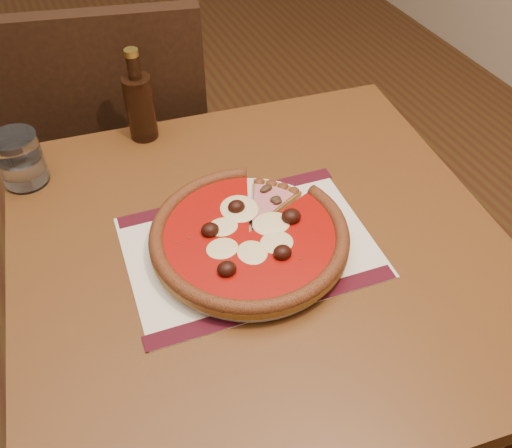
{
  "coord_description": "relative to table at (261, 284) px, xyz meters",
  "views": [
    {
      "loc": [
        0.42,
        -1.28,
        1.43
      ],
      "look_at": [
        0.69,
        -0.68,
        0.78
      ],
      "focal_mm": 40.0,
      "sensor_mm": 36.0,
      "label": 1
    }
  ],
  "objects": [
    {
      "name": "plate",
      "position": [
        -0.02,
        0.0,
        0.11
      ],
      "size": [
        0.3,
        0.3,
        0.02
      ],
      "primitive_type": "cylinder",
      "color": "white",
      "rests_on": "placemat"
    },
    {
      "name": "pizza",
      "position": [
        -0.02,
        0.0,
        0.13
      ],
      "size": [
        0.32,
        0.32,
        0.04
      ],
      "color": "#9F6C26",
      "rests_on": "plate"
    },
    {
      "name": "placemat",
      "position": [
        -0.02,
        0.0,
        0.1
      ],
      "size": [
        0.41,
        0.31,
        0.0
      ],
      "primitive_type": "cube",
      "rotation": [
        0.0,
        0.0,
        -0.07
      ],
      "color": "white",
      "rests_on": "table"
    },
    {
      "name": "water_glass",
      "position": [
        -0.33,
        0.32,
        0.15
      ],
      "size": [
        0.1,
        0.1,
        0.1
      ],
      "primitive_type": "cylinder",
      "rotation": [
        0.0,
        0.0,
        -0.21
      ],
      "color": "white",
      "rests_on": "table"
    },
    {
      "name": "ham_slice",
      "position": [
        0.05,
        0.07,
        0.13
      ],
      "size": [
        0.12,
        0.11,
        0.02
      ],
      "rotation": [
        0.0,
        0.0,
        0.77
      ],
      "color": "#9F6C26",
      "rests_on": "plate"
    },
    {
      "name": "bottle",
      "position": [
        -0.09,
        0.37,
        0.18
      ],
      "size": [
        0.06,
        0.06,
        0.19
      ],
      "color": "#341A0D",
      "rests_on": "table"
    },
    {
      "name": "table",
      "position": [
        0.0,
        0.0,
        0.0
      ],
      "size": [
        0.88,
        0.88,
        0.75
      ],
      "rotation": [
        0.0,
        0.0,
        -0.11
      ],
      "color": "brown",
      "rests_on": "ground"
    },
    {
      "name": "chair_far",
      "position": [
        -0.12,
        0.63,
        -0.1
      ],
      "size": [
        0.54,
        0.54,
        0.95
      ],
      "rotation": [
        0.0,
        0.0,
        2.9
      ],
      "color": "black",
      "rests_on": "ground"
    }
  ]
}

